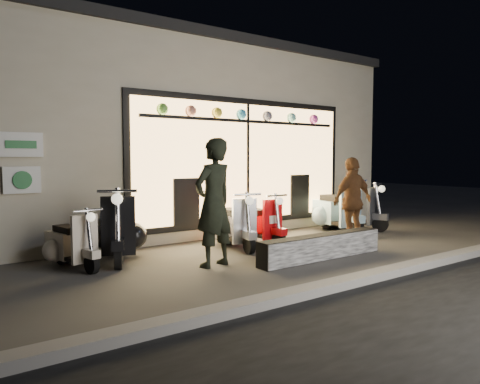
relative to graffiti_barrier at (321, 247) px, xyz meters
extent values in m
plane|color=#383533|center=(-0.34, 0.65, -0.20)|extent=(40.00, 40.00, 0.00)
cube|color=slate|center=(-0.34, -1.35, -0.14)|extent=(40.00, 0.25, 0.12)
cube|color=beige|center=(-0.34, 5.65, 1.80)|extent=(10.00, 6.00, 4.00)
cube|color=black|center=(-0.34, 5.65, 3.90)|extent=(10.20, 6.20, 0.20)
cube|color=black|center=(0.46, 2.63, 1.35)|extent=(5.45, 0.06, 2.65)
cube|color=#FFBF6B|center=(0.46, 2.59, 1.35)|extent=(5.20, 0.04, 2.40)
cube|color=black|center=(0.46, 2.55, 2.20)|extent=(4.90, 0.06, 0.06)
cube|color=white|center=(-3.94, 2.61, 1.65)|extent=(0.65, 0.04, 0.38)
cube|color=white|center=(-3.94, 2.61, 1.10)|extent=(0.55, 0.04, 0.42)
cube|color=black|center=(0.00, 0.00, 0.00)|extent=(2.50, 0.28, 0.40)
cylinder|color=black|center=(-0.71, 1.00, -0.04)|extent=(0.17, 0.34, 0.33)
cylinder|color=black|center=(-0.49, 1.94, -0.04)|extent=(0.19, 0.35, 0.33)
cube|color=silver|center=(-0.66, 1.20, 0.34)|extent=(0.45, 0.17, 0.79)
cube|color=silver|center=(-0.51, 1.85, 0.17)|extent=(0.55, 0.75, 0.45)
cube|color=black|center=(-0.53, 1.76, 0.44)|extent=(0.39, 0.59, 0.12)
sphere|color=#FFF2CC|center=(-0.71, 0.99, 0.72)|extent=(0.17, 0.17, 0.15)
cylinder|color=black|center=(0.03, 1.07, -0.04)|extent=(0.10, 0.31, 0.31)
cylinder|color=black|center=(0.04, 1.98, -0.04)|extent=(0.11, 0.31, 0.31)
cube|color=red|center=(0.03, 1.26, 0.31)|extent=(0.42, 0.07, 0.75)
cube|color=red|center=(0.04, 1.89, 0.15)|extent=(0.39, 0.64, 0.42)
cube|color=black|center=(0.04, 1.80, 0.40)|extent=(0.26, 0.51, 0.11)
sphere|color=#FFF2CC|center=(0.03, 1.06, 0.67)|extent=(0.14, 0.14, 0.14)
cylinder|color=black|center=(-2.94, 1.27, -0.01)|extent=(0.25, 0.39, 0.37)
cylinder|color=black|center=(-2.48, 2.28, -0.01)|extent=(0.27, 0.40, 0.37)
cube|color=black|center=(-2.84, 1.48, 0.42)|extent=(0.49, 0.28, 0.90)
cube|color=black|center=(-2.53, 2.18, 0.22)|extent=(0.74, 0.89, 0.51)
cube|color=black|center=(-2.57, 2.08, 0.53)|extent=(0.53, 0.69, 0.13)
sphere|color=#FFF2CC|center=(-2.94, 1.26, 0.85)|extent=(0.22, 0.22, 0.17)
cylinder|color=black|center=(-3.34, 1.25, -0.05)|extent=(0.14, 0.30, 0.29)
cylinder|color=black|center=(-3.50, 2.09, -0.05)|extent=(0.16, 0.31, 0.29)
cube|color=beige|center=(-3.37, 1.43, 0.28)|extent=(0.40, 0.13, 0.70)
cube|color=beige|center=(-3.48, 2.01, 0.13)|extent=(0.47, 0.66, 0.39)
cube|color=black|center=(-3.47, 1.92, 0.37)|extent=(0.33, 0.52, 0.10)
sphere|color=#FFF2CC|center=(-3.34, 1.24, 0.62)|extent=(0.15, 0.15, 0.13)
cylinder|color=black|center=(2.15, 1.04, -0.01)|extent=(0.20, 0.39, 0.38)
cylinder|color=black|center=(2.42, 2.12, -0.01)|extent=(0.22, 0.40, 0.38)
cube|color=#8BB1C6|center=(2.20, 1.27, 0.42)|extent=(0.51, 0.20, 0.91)
cube|color=#8BB1C6|center=(2.39, 2.01, 0.22)|extent=(0.64, 0.87, 0.51)
cube|color=black|center=(2.36, 1.90, 0.53)|extent=(0.45, 0.68, 0.13)
sphere|color=#FFF2CC|center=(2.14, 1.03, 0.85)|extent=(0.20, 0.20, 0.17)
cylinder|color=black|center=(3.05, 1.13, -0.03)|extent=(0.23, 0.35, 0.34)
cylinder|color=black|center=(2.64, 2.05, -0.03)|extent=(0.25, 0.36, 0.34)
cube|color=#505156|center=(2.96, 1.32, 0.37)|extent=(0.45, 0.25, 0.83)
cube|color=#505156|center=(2.68, 1.96, 0.18)|extent=(0.67, 0.82, 0.46)
cube|color=black|center=(2.72, 1.87, 0.47)|extent=(0.49, 0.63, 0.12)
sphere|color=#FFF2CC|center=(3.05, 1.12, 0.76)|extent=(0.20, 0.20, 0.15)
imported|color=black|center=(-1.69, 0.61, 0.77)|extent=(0.79, 0.60, 1.94)
imported|color=brown|center=(1.43, 0.56, 0.63)|extent=(0.98, 0.43, 1.65)
camera|label=1|loc=(-5.53, -5.25, 1.46)|focal=35.00mm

